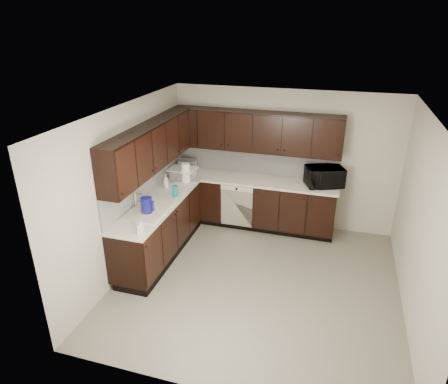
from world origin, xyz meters
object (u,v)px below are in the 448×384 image
object	(u,v)px
blue_pitcher	(147,206)
toaster_oven	(188,165)
storage_bin	(183,174)
sink	(149,214)
microwave	(324,177)

from	to	relation	value
blue_pitcher	toaster_oven	bearing A→B (deg)	109.97
storage_bin	blue_pitcher	world-z (taller)	blue_pitcher
storage_bin	sink	bearing A→B (deg)	-89.72
toaster_oven	blue_pitcher	distance (m)	1.84
sink	microwave	bearing A→B (deg)	35.56
sink	microwave	distance (m)	3.00
microwave	blue_pitcher	size ratio (longest dim) A/B	2.42
storage_bin	toaster_oven	bearing A→B (deg)	99.02
toaster_oven	blue_pitcher	size ratio (longest dim) A/B	1.32
microwave	toaster_oven	xyz separation A→B (m)	(-2.50, 0.02, -0.06)
storage_bin	blue_pitcher	size ratio (longest dim) A/B	1.86
microwave	toaster_oven	distance (m)	2.50
sink	storage_bin	xyz separation A→B (m)	(-0.01, 1.36, 0.15)
toaster_oven	sink	bearing A→B (deg)	-100.55
toaster_oven	storage_bin	size ratio (longest dim) A/B	0.71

